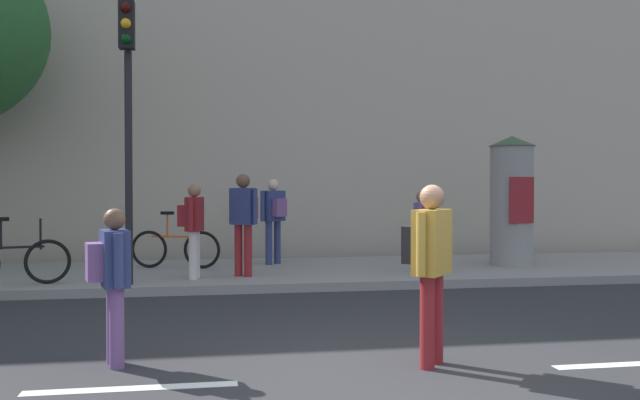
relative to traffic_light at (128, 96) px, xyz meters
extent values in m
plane|color=#2B2B2D|center=(2.94, -5.24, -3.15)|extent=(80.00, 80.00, 0.00)
cube|color=gray|center=(2.94, 1.76, -3.08)|extent=(36.00, 4.00, 0.15)
cube|color=silver|center=(0.54, -5.24, -3.15)|extent=(1.80, 0.16, 0.01)
cube|color=#B7A893|center=(2.94, 6.76, 2.30)|extent=(36.00, 5.00, 10.91)
cylinder|color=black|center=(0.00, 0.11, -1.14)|extent=(0.12, 0.12, 3.73)
cube|color=black|center=(0.00, -0.07, 1.10)|extent=(0.24, 0.24, 0.75)
sphere|color=#390605|center=(0.00, -0.20, 1.34)|extent=(0.16, 0.16, 0.16)
sphere|color=#F2A519|center=(0.00, -0.20, 1.10)|extent=(0.16, 0.16, 0.16)
sphere|color=#07330F|center=(0.00, -0.20, 0.86)|extent=(0.16, 0.16, 0.16)
cylinder|color=gray|center=(7.25, 1.62, -1.81)|extent=(0.84, 0.84, 2.38)
cone|color=#334C33|center=(7.25, 1.62, -0.52)|extent=(0.93, 0.93, 0.20)
cube|color=maroon|center=(7.25, 1.19, -1.69)|extent=(0.51, 0.02, 0.90)
cylinder|color=#724C84|center=(0.29, -4.33, -2.77)|extent=(0.14, 0.14, 0.77)
cylinder|color=#724C84|center=(0.34, -4.54, -2.77)|extent=(0.14, 0.14, 0.77)
cube|color=navy|center=(0.31, -4.44, -2.11)|extent=(0.34, 0.48, 0.54)
cylinder|color=navy|center=(0.25, -4.18, -2.11)|extent=(0.09, 0.09, 0.52)
cylinder|color=navy|center=(0.38, -4.69, -2.11)|extent=(0.09, 0.09, 0.52)
sphere|color=brown|center=(0.31, -4.44, -1.74)|extent=(0.21, 0.21, 0.21)
cube|color=#724C84|center=(0.14, -4.48, -2.14)|extent=(0.22, 0.31, 0.36)
cylinder|color=maroon|center=(3.23, -5.06, -2.71)|extent=(0.14, 0.14, 0.88)
cylinder|color=maroon|center=(3.39, -4.87, -2.71)|extent=(0.14, 0.14, 0.88)
cube|color=#B78C33|center=(3.31, -4.97, -1.96)|extent=(0.49, 0.52, 0.62)
cylinder|color=#B78C33|center=(3.13, -5.19, -1.96)|extent=(0.09, 0.09, 0.59)
cylinder|color=#B78C33|center=(3.49, -4.75, -1.96)|extent=(0.09, 0.09, 0.59)
sphere|color=#8C664C|center=(3.31, -4.97, -1.53)|extent=(0.24, 0.24, 0.24)
cube|color=black|center=(3.17, -4.85, -1.99)|extent=(0.30, 0.32, 0.36)
cylinder|color=#724C84|center=(5.05, 0.68, -2.63)|extent=(0.14, 0.14, 0.75)
cylinder|color=#724C84|center=(5.15, 0.88, -2.63)|extent=(0.14, 0.14, 0.75)
cube|color=#724C84|center=(5.10, 0.78, -1.98)|extent=(0.40, 0.49, 0.53)
cylinder|color=#724C84|center=(4.99, 0.54, -1.98)|extent=(0.09, 0.09, 0.50)
cylinder|color=#724C84|center=(5.21, 1.01, -1.98)|extent=(0.09, 0.09, 0.50)
sphere|color=#8C664C|center=(5.10, 0.78, -1.62)|extent=(0.20, 0.20, 0.20)
cylinder|color=navy|center=(2.67, 2.68, -2.56)|extent=(0.14, 0.14, 0.87)
cylinder|color=navy|center=(2.48, 2.53, -2.56)|extent=(0.14, 0.14, 0.87)
cube|color=navy|center=(2.58, 2.61, -1.82)|extent=(0.52, 0.48, 0.62)
cylinder|color=navy|center=(2.80, 2.78, -1.82)|extent=(0.09, 0.09, 0.59)
cylinder|color=navy|center=(2.35, 2.43, -1.82)|extent=(0.09, 0.09, 0.59)
sphere|color=beige|center=(2.58, 2.61, -1.40)|extent=(0.24, 0.24, 0.24)
cube|color=#724C84|center=(2.69, 2.47, -1.85)|extent=(0.32, 0.30, 0.36)
cylinder|color=maroon|center=(1.94, 0.74, -2.55)|extent=(0.14, 0.14, 0.91)
cylinder|color=maroon|center=(1.78, 0.86, -2.55)|extent=(0.14, 0.14, 0.91)
cube|color=navy|center=(1.86, 0.80, -1.77)|extent=(0.46, 0.44, 0.64)
cylinder|color=navy|center=(2.06, 0.65, -1.77)|extent=(0.09, 0.09, 0.61)
cylinder|color=navy|center=(1.67, 0.95, -1.77)|extent=(0.09, 0.09, 0.61)
sphere|color=brown|center=(1.86, 0.80, -1.33)|extent=(0.25, 0.25, 0.25)
cube|color=maroon|center=(1.97, 0.94, -1.81)|extent=(0.32, 0.30, 0.36)
cylinder|color=silver|center=(1.05, 0.72, -2.59)|extent=(0.14, 0.14, 0.81)
cylinder|color=silver|center=(1.00, 0.53, -2.59)|extent=(0.14, 0.14, 0.81)
cube|color=maroon|center=(1.02, 0.62, -1.90)|extent=(0.33, 0.44, 0.58)
cylinder|color=maroon|center=(1.08, 0.86, -1.90)|extent=(0.09, 0.09, 0.55)
cylinder|color=maroon|center=(0.97, 0.39, -1.90)|extent=(0.09, 0.09, 0.55)
sphere|color=#8C664C|center=(1.02, 0.62, -1.50)|extent=(0.22, 0.22, 0.22)
cube|color=maroon|center=(0.85, 0.67, -1.93)|extent=(0.22, 0.31, 0.36)
torus|color=black|center=(0.15, 2.38, -2.64)|extent=(0.71, 0.27, 0.72)
torus|color=black|center=(1.15, 2.07, -2.64)|extent=(0.71, 0.27, 0.72)
cylinder|color=#D85919|center=(0.65, 2.23, -2.39)|extent=(0.92, 0.31, 0.04)
cylinder|color=#D85919|center=(0.50, 2.27, -2.19)|extent=(0.04, 0.04, 0.45)
cylinder|color=#D85919|center=(1.05, 2.10, -2.19)|extent=(0.04, 0.04, 0.50)
cube|color=black|center=(0.50, 2.27, -1.94)|extent=(0.26, 0.17, 0.06)
torus|color=black|center=(-1.30, 0.41, -2.64)|extent=(0.71, 0.27, 0.72)
cylinder|color=black|center=(-1.81, 0.26, -2.39)|extent=(0.92, 0.31, 0.04)
cylinder|color=black|center=(-1.96, 0.22, -2.19)|extent=(0.04, 0.04, 0.45)
cylinder|color=black|center=(-1.40, 0.38, -2.19)|extent=(0.04, 0.04, 0.50)
cube|color=black|center=(-1.96, 0.22, -1.94)|extent=(0.26, 0.17, 0.06)
camera|label=1|loc=(1.12, -11.28, -1.42)|focal=38.77mm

